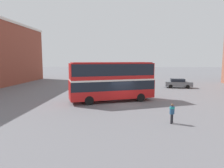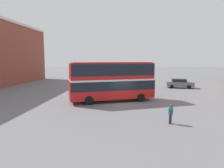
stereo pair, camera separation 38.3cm
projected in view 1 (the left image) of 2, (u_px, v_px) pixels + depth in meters
ground_plane at (123, 104)px, 22.92m from camera, size 240.00×240.00×0.00m
double_decker_bus at (112, 79)px, 23.87m from camera, size 10.35×5.95×4.72m
pedestrian_foreground at (172, 111)px, 15.67m from camera, size 0.54×0.54×1.60m
parked_car_kerb_near at (178, 83)px, 35.92m from camera, size 4.83×2.33×1.65m
parked_car_kerb_far at (135, 83)px, 37.03m from camera, size 4.40×2.13×1.57m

